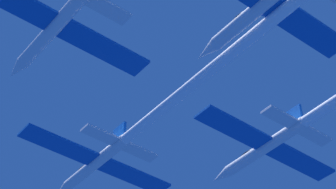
# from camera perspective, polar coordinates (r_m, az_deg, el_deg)

# --- Properties ---
(jet_lead) EXTENTS (19.38, 45.21, 3.21)m
(jet_lead) POSITION_cam_1_polar(r_m,az_deg,el_deg) (68.38, -1.66, -2.22)
(jet_lead) COLOR silver
(jet_right_wing) EXTENTS (19.38, 43.04, 3.21)m
(jet_right_wing) POSITION_cam_1_polar(r_m,az_deg,el_deg) (68.38, 14.05, -0.91)
(jet_right_wing) COLOR silver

